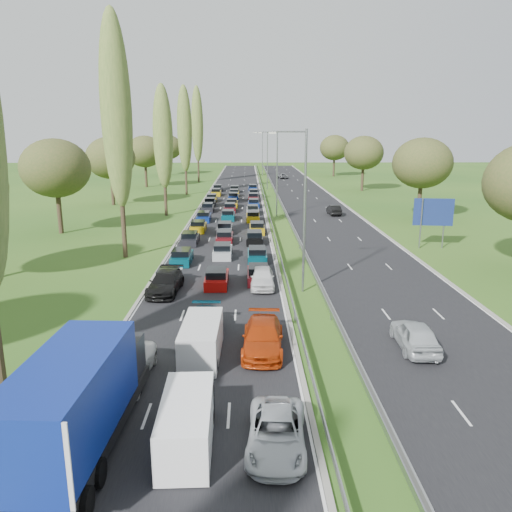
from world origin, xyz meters
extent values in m
plane|color=#255019|center=(4.50, 80.00, 0.00)|extent=(260.00, 260.00, 0.00)
cube|color=black|center=(-2.25, 82.50, 0.00)|extent=(10.50, 215.00, 0.04)
cube|color=black|center=(11.25, 82.50, 0.00)|extent=(10.50, 215.00, 0.04)
cube|color=gray|center=(3.35, 82.50, 0.55)|extent=(0.06, 215.00, 0.32)
cube|color=gray|center=(5.65, 82.50, 0.55)|extent=(0.06, 215.00, 0.32)
cylinder|color=gray|center=(4.50, 43.00, 6.00)|extent=(0.18, 0.18, 12.00)
cylinder|color=gray|center=(4.50, 78.00, 6.00)|extent=(0.18, 0.18, 12.00)
cylinder|color=gray|center=(4.50, 113.00, 6.00)|extent=(0.18, 0.18, 12.00)
cylinder|color=gray|center=(4.50, 148.00, 6.00)|extent=(0.18, 0.18, 12.00)
cylinder|color=#2D2116|center=(-11.50, 54.00, 3.96)|extent=(0.44, 0.44, 7.92)
ellipsoid|color=#516B2E|center=(-11.50, 54.00, 13.64)|extent=(2.80, 2.80, 17.60)
cylinder|color=#2D2116|center=(-11.50, 79.00, 3.24)|extent=(0.44, 0.44, 6.48)
ellipsoid|color=#516B2E|center=(-11.50, 79.00, 11.16)|extent=(2.80, 2.80, 14.40)
cylinder|color=#2D2116|center=(-11.50, 104.00, 3.60)|extent=(0.44, 0.44, 7.20)
ellipsoid|color=#516B2E|center=(-11.50, 104.00, 12.40)|extent=(2.80, 2.80, 16.00)
cylinder|color=#2D2116|center=(-11.50, 129.00, 3.96)|extent=(0.44, 0.44, 7.92)
ellipsoid|color=#516B2E|center=(-11.50, 129.00, 13.64)|extent=(2.80, 2.80, 17.60)
cylinder|color=#2D2116|center=(-22.00, 66.00, 2.42)|extent=(0.56, 0.56, 4.84)
ellipsoid|color=#38471E|center=(-22.00, 66.00, 7.70)|extent=(8.00, 8.00, 6.80)
cylinder|color=#2D2116|center=(-22.00, 90.00, 2.42)|extent=(0.56, 0.56, 4.84)
ellipsoid|color=#38471E|center=(-22.00, 90.00, 7.70)|extent=(8.00, 8.00, 6.80)
cylinder|color=#2D2116|center=(-22.00, 118.00, 2.42)|extent=(0.56, 0.56, 4.84)
ellipsoid|color=#38471E|center=(-22.00, 118.00, 7.70)|extent=(8.00, 8.00, 6.80)
cylinder|color=#2D2116|center=(-22.00, 150.00, 2.42)|extent=(0.56, 0.56, 4.84)
ellipsoid|color=#38471E|center=(-22.00, 150.00, 7.70)|extent=(8.00, 8.00, 6.80)
cylinder|color=#2D2116|center=(24.00, 75.00, 2.42)|extent=(0.56, 0.56, 4.84)
ellipsoid|color=#38471E|center=(24.00, 75.00, 7.70)|extent=(8.00, 8.00, 6.80)
cylinder|color=#2D2116|center=(24.00, 110.00, 2.42)|extent=(0.56, 0.56, 4.84)
ellipsoid|color=#38471E|center=(24.00, 110.00, 7.70)|extent=(8.00, 8.00, 6.80)
cylinder|color=#2D2116|center=(24.00, 145.00, 2.42)|extent=(0.56, 0.56, 4.84)
ellipsoid|color=#38471E|center=(24.00, 145.00, 7.70)|extent=(8.00, 8.00, 6.80)
cube|color=#B2B7BC|center=(-5.94, 44.99, 0.44)|extent=(1.75, 4.00, 0.80)
cube|color=#053F4C|center=(-5.75, 51.63, 0.44)|extent=(1.75, 4.00, 0.80)
cube|color=black|center=(-5.91, 59.73, 0.44)|extent=(1.75, 4.00, 0.80)
cube|color=#BF990C|center=(-5.67, 66.79, 0.44)|extent=(1.75, 4.00, 0.80)
cube|color=navy|center=(-5.62, 74.04, 0.44)|extent=(1.75, 4.00, 0.80)
cube|color=black|center=(-5.73, 82.44, 0.44)|extent=(1.75, 4.00, 0.80)
cube|color=black|center=(-5.83, 88.47, 0.44)|extent=(1.75, 4.00, 0.80)
cube|color=#BF990C|center=(-5.90, 93.72, 0.44)|extent=(1.75, 4.00, 0.80)
cube|color=#BF990C|center=(-5.66, 102.26, 0.44)|extent=(1.75, 4.00, 0.80)
cube|color=black|center=(-5.79, 109.66, 0.44)|extent=(1.75, 4.00, 0.80)
cube|color=#A50C0A|center=(-2.12, 44.66, 0.44)|extent=(1.75, 4.00, 0.80)
cube|color=#B2B7BC|center=(-2.09, 53.87, 0.44)|extent=(1.75, 4.00, 0.80)
cube|color=#590F14|center=(-2.19, 60.48, 0.44)|extent=(1.75, 4.00, 0.80)
cube|color=slate|center=(-2.40, 65.72, 0.44)|extent=(1.75, 4.00, 0.80)
cube|color=#053F4C|center=(-2.35, 75.30, 0.44)|extent=(1.75, 4.00, 0.80)
cube|color=#590F14|center=(-2.34, 82.26, 0.44)|extent=(1.75, 4.00, 0.80)
cube|color=#BF990C|center=(-2.19, 87.07, 0.44)|extent=(1.75, 4.00, 0.80)
cube|color=navy|center=(-2.20, 95.76, 0.44)|extent=(1.75, 4.00, 0.80)
cube|color=#BF990C|center=(-2.19, 101.08, 0.44)|extent=(1.75, 4.00, 0.80)
cube|color=black|center=(-2.27, 107.57, 0.44)|extent=(1.75, 4.00, 0.80)
cube|color=#590F14|center=(1.18, 45.70, 0.44)|extent=(1.75, 4.00, 0.80)
cube|color=#053F4C|center=(1.21, 52.23, 0.44)|extent=(1.75, 4.00, 0.80)
cube|color=black|center=(1.07, 60.10, 0.44)|extent=(1.75, 4.00, 0.80)
cube|color=#BF990C|center=(1.45, 65.73, 0.44)|extent=(1.75, 4.00, 0.80)
cube|color=#BF990C|center=(1.05, 74.06, 0.44)|extent=(1.75, 4.00, 0.80)
cube|color=silver|center=(1.07, 80.02, 0.44)|extent=(1.75, 4.00, 0.80)
cube|color=navy|center=(1.31, 87.23, 0.44)|extent=(1.75, 4.00, 0.80)
cube|color=#590F14|center=(1.35, 94.99, 0.44)|extent=(1.75, 4.00, 0.80)
cube|color=#B2B7BC|center=(1.45, 101.07, 0.44)|extent=(1.75, 4.00, 0.80)
cube|color=navy|center=(1.42, 109.99, 0.44)|extent=(1.75, 4.00, 0.80)
imported|color=silver|center=(-5.78, 28.92, 0.79)|extent=(2.77, 5.62, 1.54)
imported|color=black|center=(-5.86, 42.91, 0.79)|extent=(2.47, 5.43, 1.54)
imported|color=#053B4F|center=(-2.37, 34.20, 0.78)|extent=(2.34, 5.30, 1.51)
imported|color=#B4B9BF|center=(1.40, 23.70, 0.68)|extent=(2.53, 4.90, 1.32)
imported|color=#AE330A|center=(1.15, 32.49, 0.80)|extent=(2.50, 5.51, 1.56)
imported|color=silver|center=(1.46, 44.17, 0.79)|extent=(1.89, 4.57, 1.55)
imported|color=#AFB5B9|center=(9.61, 32.60, 0.82)|extent=(2.03, 4.75, 1.60)
imported|color=black|center=(12.96, 79.05, 0.72)|extent=(1.67, 4.34, 1.41)
imported|color=slate|center=(9.54, 138.47, 0.70)|extent=(2.65, 5.03, 1.35)
cube|color=black|center=(-5.91, 24.01, 0.72)|extent=(2.61, 9.79, 0.50)
cube|color=navy|center=(-5.91, 22.82, 2.69)|extent=(2.72, 7.39, 2.93)
cube|color=silver|center=(-5.91, 19.15, 2.69)|extent=(2.65, 0.06, 2.83)
cube|color=black|center=(-5.91, 27.71, 1.57)|extent=(2.65, 2.39, 2.20)
cylinder|color=black|center=(-5.91, 27.71, 0.52)|extent=(2.28, 1.00, 1.00)
cylinder|color=black|center=(-5.91, 20.32, 0.52)|extent=(2.28, 1.00, 1.00)
cube|color=white|center=(-2.00, 23.83, 1.01)|extent=(1.89, 4.72, 1.89)
cube|color=black|center=(-2.00, 25.91, 0.92)|extent=(1.84, 0.76, 1.51)
cylinder|color=black|center=(-2.81, 25.34, 0.34)|extent=(0.24, 0.64, 0.64)
cylinder|color=black|center=(-1.20, 22.32, 0.34)|extent=(0.24, 0.64, 0.64)
cube|color=silver|center=(-2.14, 31.63, 1.04)|extent=(1.95, 4.87, 1.95)
cube|color=black|center=(-2.14, 33.77, 0.95)|extent=(1.90, 0.78, 1.56)
cylinder|color=black|center=(-2.97, 33.18, 0.35)|extent=(0.24, 0.66, 0.66)
cylinder|color=black|center=(-1.31, 30.07, 0.35)|extent=(0.24, 0.66, 0.66)
cylinder|color=gray|center=(18.20, 57.33, 2.60)|extent=(0.16, 0.16, 5.20)
cylinder|color=gray|center=(20.60, 57.33, 2.60)|extent=(0.16, 0.16, 5.20)
cube|color=navy|center=(19.40, 57.33, 3.80)|extent=(3.98, 0.63, 2.80)
camera|label=1|loc=(0.35, 6.99, 11.74)|focal=35.00mm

